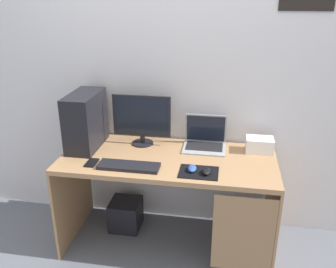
% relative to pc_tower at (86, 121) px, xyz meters
% --- Properties ---
extents(ground_plane, '(8.00, 8.00, 0.00)m').
position_rel_pc_tower_xyz_m(ground_plane, '(0.64, -0.09, -0.96)').
color(ground_plane, slate).
extents(wall_back, '(4.00, 0.05, 2.60)m').
position_rel_pc_tower_xyz_m(wall_back, '(0.65, 0.30, 0.34)').
color(wall_back, silver).
rests_on(wall_back, ground_plane).
extents(desk, '(1.55, 0.69, 0.75)m').
position_rel_pc_tower_xyz_m(desk, '(0.66, -0.10, -0.36)').
color(desk, '#A37A51').
rests_on(desk, ground_plane).
extents(pc_tower, '(0.20, 0.42, 0.42)m').
position_rel_pc_tower_xyz_m(pc_tower, '(0.00, 0.00, 0.00)').
color(pc_tower, black).
rests_on(pc_tower, desk).
extents(monitor, '(0.45, 0.17, 0.40)m').
position_rel_pc_tower_xyz_m(monitor, '(0.41, 0.11, -0.00)').
color(monitor, black).
rests_on(monitor, desk).
extents(laptop, '(0.32, 0.25, 0.25)m').
position_rel_pc_tower_xyz_m(laptop, '(0.89, 0.13, -0.16)').
color(laptop, '#9EA3A8').
rests_on(laptop, desk).
extents(projector, '(0.20, 0.14, 0.11)m').
position_rel_pc_tower_xyz_m(projector, '(1.30, 0.12, -0.16)').
color(projector, white).
rests_on(projector, desk).
extents(keyboard, '(0.42, 0.14, 0.02)m').
position_rel_pc_tower_xyz_m(keyboard, '(0.41, -0.30, -0.20)').
color(keyboard, black).
rests_on(keyboard, desk).
extents(mousepad, '(0.26, 0.20, 0.00)m').
position_rel_pc_tower_xyz_m(mousepad, '(0.88, -0.29, -0.21)').
color(mousepad, black).
rests_on(mousepad, desk).
extents(mouse_left, '(0.06, 0.10, 0.03)m').
position_rel_pc_tower_xyz_m(mouse_left, '(0.84, -0.28, -0.19)').
color(mouse_left, '#2D51B2').
rests_on(mouse_left, mousepad).
extents(mouse_right, '(0.06, 0.10, 0.03)m').
position_rel_pc_tower_xyz_m(mouse_right, '(0.93, -0.30, -0.19)').
color(mouse_right, black).
rests_on(mouse_right, mousepad).
extents(cell_phone, '(0.07, 0.13, 0.01)m').
position_rel_pc_tower_xyz_m(cell_phone, '(0.14, -0.28, -0.21)').
color(cell_phone, black).
rests_on(cell_phone, desk).
extents(subwoofer, '(0.25, 0.25, 0.25)m').
position_rel_pc_tower_xyz_m(subwoofer, '(0.26, 0.05, -0.84)').
color(subwoofer, black).
rests_on(subwoofer, ground_plane).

